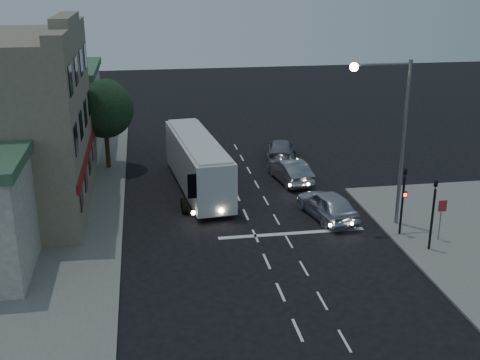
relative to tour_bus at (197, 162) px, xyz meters
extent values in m
plane|color=black|center=(2.32, -9.68, -1.85)|extent=(120.00, 120.00, 0.00)
cube|color=slate|center=(-10.68, -1.68, -1.79)|extent=(12.00, 50.00, 0.12)
cube|color=silver|center=(2.32, -16.68, -1.84)|extent=(0.12, 1.60, 0.01)
cube|color=silver|center=(2.32, -13.68, -1.84)|extent=(0.12, 1.60, 0.01)
cube|color=silver|center=(2.32, -10.68, -1.84)|extent=(0.12, 1.60, 0.01)
cube|color=silver|center=(2.32, -7.68, -1.84)|extent=(0.12, 1.60, 0.01)
cube|color=silver|center=(2.32, -4.68, -1.84)|extent=(0.12, 1.60, 0.01)
cube|color=silver|center=(2.32, -1.68, -1.84)|extent=(0.12, 1.60, 0.01)
cube|color=silver|center=(2.32, 1.32, -1.84)|extent=(0.12, 1.60, 0.01)
cube|color=silver|center=(2.32, 4.32, -1.84)|extent=(0.12, 1.60, 0.01)
cube|color=silver|center=(2.32, 7.32, -1.84)|extent=(0.12, 1.60, 0.01)
cube|color=silver|center=(3.92, -17.68, -1.84)|extent=(0.10, 1.50, 0.01)
cube|color=silver|center=(3.92, -14.68, -1.84)|extent=(0.10, 1.50, 0.01)
cube|color=silver|center=(3.92, -11.68, -1.84)|extent=(0.10, 1.50, 0.01)
cube|color=silver|center=(3.92, -8.68, -1.84)|extent=(0.10, 1.50, 0.01)
cube|color=silver|center=(3.92, -5.68, -1.84)|extent=(0.10, 1.50, 0.01)
cube|color=silver|center=(3.92, -2.68, -1.84)|extent=(0.10, 1.50, 0.01)
cube|color=silver|center=(3.92, 0.32, -1.84)|extent=(0.10, 1.50, 0.01)
cube|color=silver|center=(3.92, 3.32, -1.84)|extent=(0.10, 1.50, 0.01)
cube|color=silver|center=(3.92, 6.32, -1.84)|extent=(0.10, 1.50, 0.01)
cube|color=silver|center=(3.92, 9.32, -1.84)|extent=(0.10, 1.50, 0.01)
cube|color=silver|center=(4.32, -7.68, -1.84)|extent=(8.00, 0.35, 0.01)
cube|color=silver|center=(0.00, 0.00, -0.04)|extent=(3.47, 11.30, 2.97)
cube|color=silver|center=(0.00, 0.00, 1.49)|extent=(3.06, 10.90, 0.17)
cube|color=black|center=(0.00, -5.52, 0.42)|extent=(2.13, 0.33, 1.39)
cube|color=black|center=(1.17, 0.46, 0.56)|extent=(1.01, 9.22, 0.83)
cube|color=black|center=(-1.17, 0.46, 0.56)|extent=(1.01, 9.22, 0.83)
cube|color=red|center=(1.18, 0.93, -0.46)|extent=(0.56, 5.07, 1.30)
cube|color=red|center=(-1.18, 0.93, -0.46)|extent=(0.56, 5.07, 1.30)
cylinder|color=black|center=(-1.16, -3.89, -1.39)|extent=(0.42, 0.96, 0.93)
cylinder|color=black|center=(1.16, -3.89, -1.39)|extent=(0.42, 0.96, 0.93)
cylinder|color=black|center=(-1.16, 2.32, -1.39)|extent=(0.42, 0.96, 0.93)
cylinder|color=black|center=(1.16, 2.32, -1.39)|extent=(0.42, 0.96, 0.93)
cylinder|color=black|center=(-1.16, 3.89, -1.39)|extent=(0.42, 0.96, 0.93)
cylinder|color=black|center=(1.16, 3.89, -1.39)|extent=(0.42, 0.96, 0.93)
cylinder|color=#FFF2CC|center=(-0.79, -5.58, -1.15)|extent=(0.24, 0.07, 0.24)
cylinder|color=#FFF2CC|center=(0.79, -5.58, -1.15)|extent=(0.24, 0.07, 0.24)
imported|color=silver|center=(6.82, -5.88, -1.04)|extent=(2.82, 5.06, 1.63)
imported|color=gray|center=(6.20, 0.51, -1.08)|extent=(2.30, 4.87, 1.54)
imported|color=gray|center=(6.80, 5.75, -1.14)|extent=(3.16, 5.26, 1.43)
cylinder|color=black|center=(9.92, -8.88, -0.13)|extent=(0.12, 0.12, 3.20)
imported|color=black|center=(9.92, -8.88, 1.92)|extent=(0.15, 0.18, 0.90)
cube|color=black|center=(9.92, -9.06, 0.57)|extent=(0.25, 0.12, 0.30)
cube|color=#FF0C0C|center=(9.92, -9.13, 0.57)|extent=(0.16, 0.02, 0.18)
cylinder|color=black|center=(10.62, -10.88, -0.13)|extent=(0.12, 0.12, 3.20)
imported|color=black|center=(10.62, -10.88, 1.92)|extent=(0.18, 0.15, 0.90)
cylinder|color=slate|center=(11.62, -9.88, -0.73)|extent=(0.06, 0.06, 2.00)
cube|color=#A3232F|center=(11.62, -9.95, 0.17)|extent=(0.45, 0.03, 0.60)
cylinder|color=slate|center=(10.32, -7.48, 2.77)|extent=(0.20, 0.20, 9.00)
cylinder|color=slate|center=(8.82, -7.48, 7.07)|extent=(3.00, 0.12, 0.12)
sphere|color=#FFBF59|center=(7.32, -7.48, 6.97)|extent=(0.44, 0.44, 0.44)
cube|color=#78674B|center=(-7.18, -1.68, 8.52)|extent=(1.00, 12.00, 0.50)
cube|color=#78674B|center=(-7.18, -1.68, 9.02)|extent=(1.00, 6.00, 0.50)
cube|color=maroon|center=(-6.63, -1.68, 1.27)|extent=(0.15, 12.00, 0.50)
cube|color=black|center=(-6.66, -6.18, 0.47)|extent=(0.06, 1.30, 1.50)
cube|color=black|center=(-6.66, -3.18, 0.47)|extent=(0.06, 1.30, 1.50)
cube|color=black|center=(-6.66, -0.18, 0.47)|extent=(0.06, 1.30, 1.50)
cube|color=black|center=(-6.66, 2.82, 0.47)|extent=(0.06, 1.30, 1.50)
cube|color=black|center=(-6.66, -6.18, 3.47)|extent=(0.06, 1.30, 1.50)
cube|color=black|center=(-6.66, -3.18, 3.47)|extent=(0.06, 1.30, 1.50)
cube|color=black|center=(-6.66, -0.18, 3.47)|extent=(0.06, 1.30, 1.50)
cube|color=black|center=(-6.66, 2.82, 3.47)|extent=(0.06, 1.30, 1.50)
cube|color=black|center=(-6.66, -6.18, 6.47)|extent=(0.06, 1.30, 1.50)
cube|color=black|center=(-6.66, -3.18, 6.47)|extent=(0.06, 1.30, 1.50)
cube|color=black|center=(-6.66, -0.18, 6.47)|extent=(0.06, 1.30, 1.50)
cube|color=black|center=(-6.66, 2.82, 6.47)|extent=(0.06, 1.30, 1.50)
cube|color=gray|center=(-11.18, 10.32, 1.27)|extent=(9.00, 9.00, 6.00)
cube|color=#3D6046|center=(-11.18, 10.32, 4.52)|extent=(9.40, 9.40, 0.50)
cylinder|color=black|center=(-5.88, 5.32, -0.33)|extent=(0.32, 0.32, 2.80)
sphere|color=black|center=(-5.88, 5.32, 2.47)|extent=(4.00, 4.00, 4.00)
sphere|color=#2D552E|center=(-5.68, 5.92, 3.17)|extent=(2.60, 2.60, 2.60)
sphere|color=black|center=(-6.18, 4.72, 2.87)|extent=(2.40, 2.40, 2.40)
camera|label=1|loc=(-3.20, -36.42, 11.57)|focal=45.00mm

